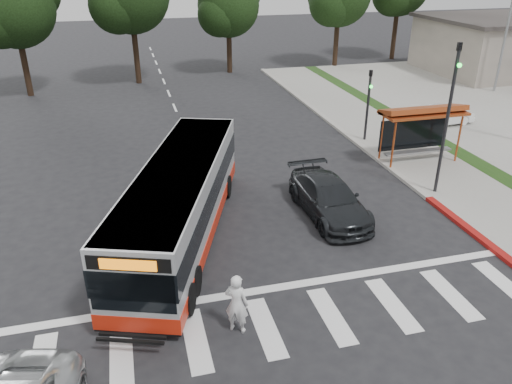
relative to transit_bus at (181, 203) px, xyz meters
name	(u,v)px	position (x,y,z in m)	size (l,w,h in m)	color
ground	(229,239)	(1.63, -0.59, -1.44)	(140.00, 140.00, 0.00)	black
sidewalk_east	(391,141)	(12.63, 7.41, -1.38)	(4.00, 40.00, 0.12)	gray
curb_east	(358,144)	(10.63, 7.41, -1.37)	(0.30, 40.00, 0.15)	#9E9991
curb_east_red	(473,233)	(10.63, -2.59, -1.37)	(0.32, 6.00, 0.15)	maroon
commercial_building	(512,46)	(31.63, 21.41, 0.76)	(14.00, 10.00, 4.40)	#A49889
crosswalk_ladder	(266,327)	(1.63, -5.59, -1.44)	(18.00, 2.60, 0.01)	silver
bus_shelter	(422,117)	(12.43, 4.51, 0.91)	(4.20, 1.60, 2.86)	#A6431B
traffic_signal_ne_tall	(449,108)	(11.23, 0.90, 2.44)	(0.18, 0.37, 6.50)	black
traffic_signal_ne_short	(369,98)	(11.23, 7.90, 1.04)	(0.18, 0.37, 4.00)	black
lot_light_mid	(511,10)	(25.63, 15.41, 4.46)	(1.90, 0.35, 9.01)	gray
tree_north_b	(229,4)	(7.70, 27.47, 4.22)	(5.72, 5.33, 8.43)	black
tree_north_c	(15,6)	(-8.30, 23.47, 4.85)	(6.16, 5.74, 9.30)	black
transit_bus	(181,203)	(0.00, 0.00, 0.00)	(2.42, 11.16, 2.88)	silver
pedestrian	(237,304)	(0.82, -5.48, -0.52)	(0.67, 0.44, 1.84)	white
dark_sedan	(329,198)	(5.91, 0.30, -0.70)	(2.07, 5.09, 1.48)	black
parked_car_1	(445,115)	(17.13, 9.17, -0.75)	(1.26, 3.62, 1.19)	white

